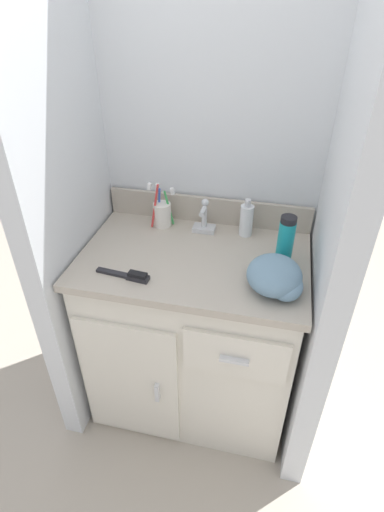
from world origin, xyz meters
TOP-DOWN VIEW (x-y plane):
  - ground_plane at (0.00, 0.00)m, footprint 6.00×6.00m
  - wall_back at (0.00, 0.33)m, footprint 1.03×0.08m
  - wall_left at (-0.47, 0.00)m, footprint 0.08×0.63m
  - wall_right at (0.47, 0.00)m, footprint 0.08×0.63m
  - vanity at (-0.00, -0.00)m, footprint 0.85×0.57m
  - backsplash at (0.00, 0.27)m, footprint 0.85×0.02m
  - sink_faucet at (0.00, 0.19)m, footprint 0.09×0.09m
  - toothbrush_cup at (-0.18, 0.20)m, footprint 0.10×0.08m
  - soap_dispenser at (0.17, 0.20)m, footprint 0.05×0.06m
  - shaving_cream_can at (0.32, 0.03)m, footprint 0.06×0.06m
  - hairbrush at (-0.19, -0.18)m, footprint 0.20×0.05m
  - hand_towel at (0.31, -0.12)m, footprint 0.19×0.21m

SIDE VIEW (x-z plane):
  - ground_plane at x=0.00m, z-range 0.00..0.00m
  - vanity at x=0.00m, z-range 0.02..0.84m
  - hairbrush at x=-0.19m, z-range 0.81..0.84m
  - hand_towel at x=0.31m, z-range 0.81..0.91m
  - sink_faucet at x=0.00m, z-range 0.80..0.93m
  - toothbrush_cup at x=-0.18m, z-range 0.77..0.97m
  - backsplash at x=0.00m, z-range 0.82..0.93m
  - soap_dispenser at x=0.17m, z-range 0.80..0.96m
  - shaving_cream_can at x=0.32m, z-range 0.82..1.00m
  - wall_back at x=0.00m, z-range 0.00..2.20m
  - wall_left at x=-0.47m, z-range 0.00..2.20m
  - wall_right at x=0.47m, z-range 0.00..2.20m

